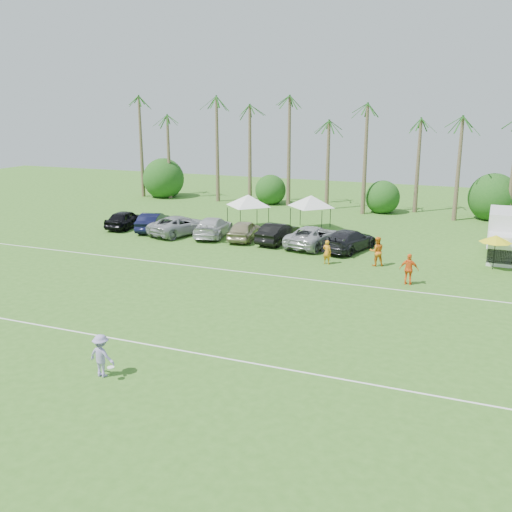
% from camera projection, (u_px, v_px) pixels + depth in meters
% --- Properties ---
extents(ground, '(120.00, 120.00, 0.00)m').
position_uv_depth(ground, '(79.00, 355.00, 24.17)').
color(ground, '#376A20').
rests_on(ground, ground).
extents(field_lines, '(80.00, 12.10, 0.01)m').
position_uv_depth(field_lines, '(174.00, 297.00, 31.33)').
color(field_lines, white).
rests_on(field_lines, ground).
extents(palm_tree_0, '(2.40, 2.40, 8.90)m').
position_uv_depth(palm_tree_0, '(136.00, 130.00, 64.28)').
color(palm_tree_0, brown).
rests_on(palm_tree_0, ground).
extents(palm_tree_1, '(2.40, 2.40, 9.90)m').
position_uv_depth(palm_tree_1, '(174.00, 123.00, 62.24)').
color(palm_tree_1, brown).
rests_on(palm_tree_1, ground).
extents(palm_tree_2, '(2.40, 2.40, 10.90)m').
position_uv_depth(palm_tree_2, '(215.00, 115.00, 60.19)').
color(palm_tree_2, brown).
rests_on(palm_tree_2, ground).
extents(palm_tree_3, '(2.40, 2.40, 11.90)m').
position_uv_depth(palm_tree_3, '(250.00, 107.00, 58.52)').
color(palm_tree_3, brown).
rests_on(palm_tree_3, ground).
extents(palm_tree_4, '(2.40, 2.40, 8.90)m').
position_uv_depth(palm_tree_4, '(287.00, 133.00, 57.73)').
color(palm_tree_4, brown).
rests_on(palm_tree_4, ground).
extents(palm_tree_5, '(2.40, 2.40, 9.90)m').
position_uv_depth(palm_tree_5, '(325.00, 125.00, 56.05)').
color(palm_tree_5, brown).
rests_on(palm_tree_5, ground).
extents(palm_tree_6, '(2.40, 2.40, 10.90)m').
position_uv_depth(palm_tree_6, '(366.00, 116.00, 54.37)').
color(palm_tree_6, brown).
rests_on(palm_tree_6, ground).
extents(palm_tree_7, '(2.40, 2.40, 11.90)m').
position_uv_depth(palm_tree_7, '(409.00, 107.00, 52.69)').
color(palm_tree_7, brown).
rests_on(palm_tree_7, ground).
extents(palm_tree_8, '(2.40, 2.40, 8.90)m').
position_uv_depth(palm_tree_8, '(464.00, 137.00, 51.54)').
color(palm_tree_8, brown).
rests_on(palm_tree_8, ground).
extents(bush_tree_0, '(4.00, 4.00, 4.00)m').
position_uv_depth(bush_tree_0, '(166.00, 181.00, 65.54)').
color(bush_tree_0, brown).
rests_on(bush_tree_0, ground).
extents(bush_tree_1, '(4.00, 4.00, 4.00)m').
position_uv_depth(bush_tree_1, '(271.00, 187.00, 60.81)').
color(bush_tree_1, brown).
rests_on(bush_tree_1, ground).
extents(bush_tree_2, '(4.00, 4.00, 4.00)m').
position_uv_depth(bush_tree_2, '(384.00, 193.00, 56.44)').
color(bush_tree_2, brown).
rests_on(bush_tree_2, ground).
extents(bush_tree_3, '(4.00, 4.00, 4.00)m').
position_uv_depth(bush_tree_3, '(493.00, 199.00, 52.80)').
color(bush_tree_3, brown).
rests_on(bush_tree_3, ground).
extents(sideline_player_a, '(0.66, 0.50, 1.63)m').
position_uv_depth(sideline_player_a, '(327.00, 252.00, 37.76)').
color(sideline_player_a, orange).
rests_on(sideline_player_a, ground).
extents(sideline_player_b, '(1.17, 1.06, 1.95)m').
position_uv_depth(sideline_player_b, '(377.00, 251.00, 37.31)').
color(sideline_player_b, orange).
rests_on(sideline_player_b, ground).
extents(sideline_player_c, '(1.10, 0.46, 1.86)m').
position_uv_depth(sideline_player_c, '(409.00, 269.00, 33.40)').
color(sideline_player_c, orange).
rests_on(sideline_player_c, ground).
extents(box_truck, '(2.42, 6.09, 3.13)m').
position_uv_depth(box_truck, '(506.00, 233.00, 39.44)').
color(box_truck, silver).
rests_on(box_truck, ground).
extents(canopy_tent_left, '(4.17, 4.17, 3.38)m').
position_uv_depth(canopy_tent_left, '(248.00, 195.00, 48.29)').
color(canopy_tent_left, black).
rests_on(canopy_tent_left, ground).
extents(canopy_tent_right, '(4.19, 4.19, 3.40)m').
position_uv_depth(canopy_tent_right, '(311.00, 195.00, 47.81)').
color(canopy_tent_right, black).
rests_on(canopy_tent_right, ground).
extents(market_umbrella, '(2.03, 2.03, 2.26)m').
position_uv_depth(market_umbrella, '(496.00, 239.00, 36.18)').
color(market_umbrella, black).
rests_on(market_umbrella, ground).
extents(frisbee_player, '(1.24, 0.70, 1.72)m').
position_uv_depth(frisbee_player, '(102.00, 356.00, 22.06)').
color(frisbee_player, '#9C8ECA').
rests_on(frisbee_player, ground).
extents(parked_car_0, '(2.13, 4.66, 1.55)m').
position_uv_depth(parked_car_0, '(125.00, 219.00, 48.88)').
color(parked_car_0, black).
rests_on(parked_car_0, ground).
extents(parked_car_1, '(2.73, 4.96, 1.55)m').
position_uv_depth(parked_car_1, '(153.00, 222.00, 47.77)').
color(parked_car_1, black).
rests_on(parked_car_1, ground).
extents(parked_car_2, '(4.10, 6.09, 1.55)m').
position_uv_depth(parked_car_2, '(180.00, 225.00, 46.43)').
color(parked_car_2, '#9D9EA2').
rests_on(parked_car_2, ground).
extents(parked_car_3, '(3.02, 5.63, 1.55)m').
position_uv_depth(parked_car_3, '(213.00, 227.00, 45.76)').
color(parked_car_3, silver).
rests_on(parked_car_3, ground).
extents(parked_car_4, '(2.38, 4.74, 1.55)m').
position_uv_depth(parked_car_4, '(244.00, 230.00, 44.60)').
color(parked_car_4, gray).
rests_on(parked_car_4, ground).
extents(parked_car_5, '(2.21, 4.87, 1.55)m').
position_uv_depth(parked_car_5, '(278.00, 233.00, 43.63)').
color(parked_car_5, black).
rests_on(parked_car_5, ground).
extents(parked_car_6, '(3.46, 5.93, 1.55)m').
position_uv_depth(parked_car_6, '(313.00, 236.00, 42.48)').
color(parked_car_6, '#A9AAAC').
rests_on(parked_car_6, ground).
extents(parked_car_7, '(3.56, 5.73, 1.55)m').
position_uv_depth(parked_car_7, '(349.00, 240.00, 41.26)').
color(parked_car_7, black).
rests_on(parked_car_7, ground).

